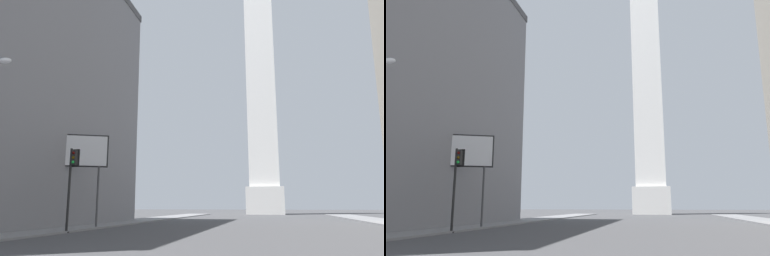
# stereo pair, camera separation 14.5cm
# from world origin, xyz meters

# --- Properties ---
(sidewalk_left) EXTENTS (5.00, 104.09, 0.15)m
(sidewalk_left) POSITION_xyz_m (-14.78, 31.23, 0.07)
(sidewalk_left) COLOR slate
(sidewalk_left) RESTS_ON ground_plane
(obelisk) EXTENTS (8.42, 8.42, 68.75)m
(obelisk) POSITION_xyz_m (0.00, 86.75, 32.88)
(obelisk) COLOR silver
(obelisk) RESTS_ON ground_plane
(traffic_light_mid_left) EXTENTS (0.78, 0.51, 6.07)m
(traffic_light_mid_left) POSITION_xyz_m (-12.30, 22.60, 4.00)
(traffic_light_mid_left) COLOR black
(traffic_light_mid_left) RESTS_ON ground_plane
(billboard_sign) EXTENTS (4.10, 2.03, 8.13)m
(billboard_sign) POSITION_xyz_m (-14.30, 27.60, 6.38)
(billboard_sign) COLOR #3F3F42
(billboard_sign) RESTS_ON ground_plane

